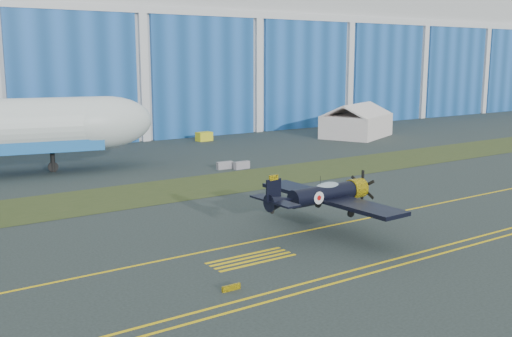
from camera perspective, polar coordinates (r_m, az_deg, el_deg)
ground at (r=57.25m, az=10.07°, el=-2.97°), size 260.00×260.00×0.00m
grass_median at (r=67.71m, az=1.79°, el=-0.71°), size 260.00×10.00×0.02m
hangar at (r=118.14m, az=-15.20°, el=11.00°), size 220.00×45.70×30.00m
taxiway_centreline at (r=53.90m, az=13.79°, el=-3.94°), size 200.00×0.20×0.02m
edge_line_near at (r=48.34m, az=22.20°, el=-6.10°), size 80.00×0.20×0.02m
edge_line_far at (r=48.87m, az=21.22°, el=-5.85°), size 80.00×0.20×0.02m
hold_short_ladder at (r=40.20m, az=-0.46°, el=-8.61°), size 6.00×2.40×0.02m
guard_board_left at (r=35.04m, az=-2.38°, el=-11.27°), size 1.20×0.15×0.35m
warbird at (r=45.39m, az=6.42°, el=-2.45°), size 11.71×13.94×4.02m
tent at (r=102.61m, az=9.55°, el=4.56°), size 14.76×13.15×5.65m
shipping_container at (r=93.36m, az=-14.56°, el=2.85°), size 6.50×4.48×2.61m
tug at (r=96.75m, az=-4.96°, el=3.06°), size 2.59×1.74×1.44m
barrier_a at (r=72.02m, az=-2.99°, el=0.31°), size 2.04×0.74×0.90m
barrier_b at (r=72.04m, az=-1.36°, el=0.32°), size 2.02×0.66×0.90m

